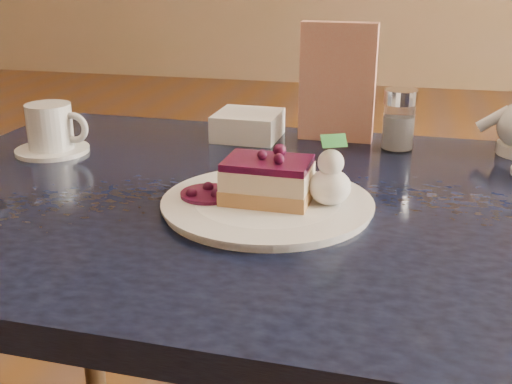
% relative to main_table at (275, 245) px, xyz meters
% --- Properties ---
extents(main_table, '(1.23, 0.84, 0.75)m').
position_rel_main_table_xyz_m(main_table, '(0.00, 0.00, 0.00)').
color(main_table, black).
rests_on(main_table, ground).
extents(dessert_plate, '(0.29, 0.29, 0.01)m').
position_rel_main_table_xyz_m(dessert_plate, '(-0.00, -0.05, 0.08)').
color(dessert_plate, white).
rests_on(dessert_plate, main_table).
extents(cheesecake_slice, '(0.12, 0.09, 0.06)m').
position_rel_main_table_xyz_m(cheesecake_slice, '(-0.00, -0.05, 0.12)').
color(cheesecake_slice, '#B57E51').
rests_on(cheesecake_slice, dessert_plate).
extents(whipped_cream, '(0.06, 0.06, 0.05)m').
position_rel_main_table_xyz_m(whipped_cream, '(0.08, -0.04, 0.12)').
color(whipped_cream, white).
rests_on(whipped_cream, dessert_plate).
extents(berry_sauce, '(0.08, 0.08, 0.01)m').
position_rel_main_table_xyz_m(berry_sauce, '(-0.09, -0.05, 0.09)').
color(berry_sauce, '#32091E').
rests_on(berry_sauce, dessert_plate).
extents(coffee_set, '(0.14, 0.13, 0.09)m').
position_rel_main_table_xyz_m(coffee_set, '(-0.44, 0.13, 0.12)').
color(coffee_set, white).
rests_on(coffee_set, main_table).
extents(menu_card, '(0.14, 0.03, 0.22)m').
position_rel_main_table_xyz_m(menu_card, '(0.05, 0.33, 0.19)').
color(menu_card, beige).
rests_on(menu_card, main_table).
extents(sugar_shaker, '(0.06, 0.06, 0.11)m').
position_rel_main_table_xyz_m(sugar_shaker, '(0.17, 0.29, 0.14)').
color(sugar_shaker, white).
rests_on(sugar_shaker, main_table).
extents(napkin_stack, '(0.12, 0.12, 0.05)m').
position_rel_main_table_xyz_m(napkin_stack, '(-0.12, 0.30, 0.10)').
color(napkin_stack, white).
rests_on(napkin_stack, main_table).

